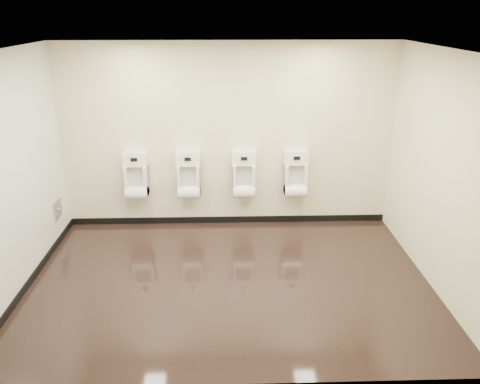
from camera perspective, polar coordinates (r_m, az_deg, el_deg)
The scene contains 14 objects.
ground at distance 6.02m, azimuth -1.25°, elevation -10.76°, with size 5.00×3.50×0.00m, color black.
ceiling at distance 5.11m, azimuth -1.51°, elevation 16.86°, with size 5.00×3.50×0.00m, color silver.
back_wall at distance 7.08m, azimuth -1.50°, elevation 6.65°, with size 5.00×0.02×2.80m, color beige.
front_wall at distance 3.80m, azimuth -1.13°, elevation -6.98°, with size 5.00×0.02×2.80m, color beige.
left_wall at distance 5.94m, azimuth -26.26°, elevation 1.45°, with size 0.02×3.50×2.80m, color beige.
right_wall at distance 5.97m, azimuth 23.42°, elevation 1.99°, with size 0.02×3.50×2.80m, color beige.
tile_overlay_left at distance 5.94m, azimuth -26.22°, elevation 1.45°, with size 0.01×3.50×2.80m, color silver.
skirting_back at distance 7.52m, azimuth -1.40°, elevation -3.36°, with size 5.00×0.02×0.10m, color black.
skirting_left at distance 6.48m, azimuth -24.20°, elevation -9.83°, with size 0.02×3.50×0.10m, color black.
access_panel at distance 7.28m, azimuth -21.35°, elevation -1.95°, with size 0.04×0.25×0.25m.
urinal_0 at distance 7.26m, azimuth -12.52°, elevation 1.57°, with size 0.38×0.28×0.71m.
urinal_1 at distance 7.16m, azimuth -6.26°, elevation 1.67°, with size 0.38×0.28×0.71m.
urinal_2 at distance 7.14m, azimuth 0.47°, elevation 1.75°, with size 0.38×0.28×0.71m.
urinal_3 at distance 7.21m, azimuth 6.78°, elevation 1.80°, with size 0.38×0.28×0.71m.
Camera 1 is at (-0.03, -5.09, 3.21)m, focal length 35.00 mm.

